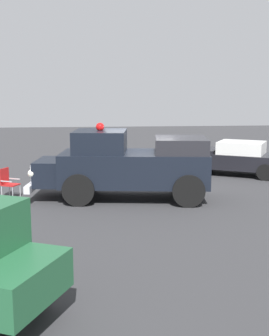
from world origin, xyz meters
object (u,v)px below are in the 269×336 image
vintage_fire_truck (128,164)px  traffic_cone (2,207)px  spectator_seated (172,151)px  classic_hot_rod (233,157)px  lawn_chair_by_car (8,181)px  lawn_chair_near_truck (170,153)px

vintage_fire_truck → traffic_cone: size_ratio=9.75×
spectator_seated → vintage_fire_truck: bearing=-22.4°
vintage_fire_truck → spectator_seated: vintage_fire_truck is taller
vintage_fire_truck → classic_hot_rod: size_ratio=1.32×
spectator_seated → traffic_cone: size_ratio=2.03×
spectator_seated → classic_hot_rod: bearing=41.6°
lawn_chair_by_car → spectator_seated: 9.09m
traffic_cone → classic_hot_rod: bearing=124.4°
lawn_chair_by_car → vintage_fire_truck: bearing=81.8°
vintage_fire_truck → lawn_chair_near_truck: bearing=158.6°
lawn_chair_by_car → spectator_seated: (-6.02, 6.81, 0.11)m
vintage_fire_truck → classic_hot_rod: bearing=129.2°
vintage_fire_truck → classic_hot_rod: vintage_fire_truck is taller
classic_hot_rod → lawn_chair_by_car: 9.72m
vintage_fire_truck → traffic_cone: 4.39m
classic_hot_rod → lawn_chair_by_car: size_ratio=4.61×
vintage_fire_truck → traffic_cone: bearing=-62.7°
vintage_fire_truck → spectator_seated: bearing=157.6°
classic_hot_rod → lawn_chair_by_car: (3.47, -9.08, -0.16)m
classic_hot_rod → lawn_chair_near_truck: 3.55m
vintage_fire_truck → lawn_chair_by_car: 4.18m
spectator_seated → traffic_cone: bearing=-37.3°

